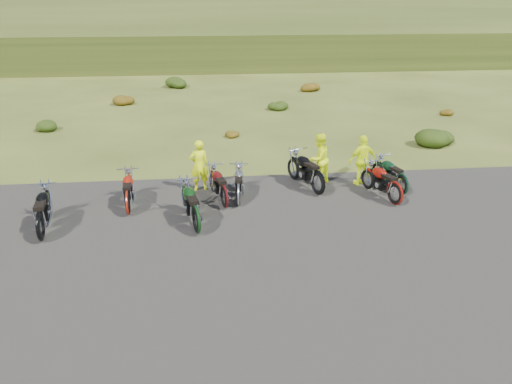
{
  "coord_description": "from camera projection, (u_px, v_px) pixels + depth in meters",
  "views": [
    {
      "loc": [
        -1.52,
        -12.67,
        6.19
      ],
      "look_at": [
        -0.14,
        0.52,
        0.81
      ],
      "focal_mm": 35.0,
      "sensor_mm": 36.0,
      "label": 1
    }
  ],
  "objects": [
    {
      "name": "shrub_1",
      "position": [
        44.0,
        124.0,
        23.58
      ],
      "size": [
        1.03,
        1.03,
        0.61
      ],
      "primitive_type": "ellipsoid",
      "color": "black",
      "rests_on": "ground"
    },
    {
      "name": "motorcycle_3",
      "position": [
        239.0,
        206.0,
        15.44
      ],
      "size": [
        0.81,
        1.98,
        1.01
      ],
      "primitive_type": null,
      "rotation": [
        0.0,
        0.0,
        1.48
      ],
      "color": "#AAA9AE",
      "rests_on": "ground"
    },
    {
      "name": "gravel_pad",
      "position": [
        272.0,
        260.0,
        12.31
      ],
      "size": [
        20.0,
        12.0,
        0.04
      ],
      "primitive_type": "cube",
      "color": "black",
      "rests_on": "ground"
    },
    {
      "name": "motorcycle_0",
      "position": [
        43.0,
        241.0,
        13.27
      ],
      "size": [
        1.05,
        2.33,
        1.18
      ],
      "primitive_type": null,
      "rotation": [
        0.0,
        0.0,
        1.71
      ],
      "color": "black",
      "rests_on": "ground"
    },
    {
      "name": "ground",
      "position": [
        263.0,
        225.0,
        14.15
      ],
      "size": [
        300.0,
        300.0,
        0.0
      ],
      "primitive_type": "plane",
      "color": "#3A4216",
      "rests_on": "ground"
    },
    {
      "name": "shrub_6",
      "position": [
        309.0,
        85.0,
        32.78
      ],
      "size": [
        1.3,
        1.3,
        0.77
      ],
      "primitive_type": "ellipsoid",
      "color": "#5B310B",
      "rests_on": "ground"
    },
    {
      "name": "person_right_b",
      "position": [
        363.0,
        161.0,
        16.76
      ],
      "size": [
        1.08,
        0.64,
        1.73
      ],
      "primitive_type": "imported",
      "rotation": [
        0.0,
        0.0,
        3.37
      ],
      "color": "#D2E80C",
      "rests_on": "ground"
    },
    {
      "name": "person_middle",
      "position": [
        199.0,
        166.0,
        16.3
      ],
      "size": [
        0.69,
        0.53,
        1.71
      ],
      "primitive_type": "imported",
      "rotation": [
        0.0,
        0.0,
        3.34
      ],
      "color": "#D2E80C",
      "rests_on": "ground"
    },
    {
      "name": "shrub_4",
      "position": [
        230.0,
        132.0,
        22.51
      ],
      "size": [
        0.77,
        0.77,
        0.45
      ],
      "primitive_type": "ellipsoid",
      "color": "#5B310B",
      "rests_on": "ground"
    },
    {
      "name": "hill_plateau",
      "position": [
        208.0,
        19.0,
        115.54
      ],
      "size": [
        300.0,
        90.0,
        9.17
      ],
      "primitive_type": "cube",
      "color": "#2D3C14",
      "rests_on": "ground"
    },
    {
      "name": "hill_slope",
      "position": [
        215.0,
        45.0,
        60.24
      ],
      "size": [
        300.0,
        45.97,
        9.37
      ],
      "primitive_type": null,
      "rotation": [
        0.14,
        0.0,
        0.0
      ],
      "color": "#2D3C14",
      "rests_on": "ground"
    },
    {
      "name": "shrub_5",
      "position": [
        277.0,
        105.0,
        27.65
      ],
      "size": [
        1.03,
        1.03,
        0.61
      ],
      "primitive_type": "ellipsoid",
      "color": "black",
      "rests_on": "ground"
    },
    {
      "name": "motorcycle_5",
      "position": [
        317.0,
        195.0,
        16.23
      ],
      "size": [
        1.53,
        2.44,
        1.22
      ],
      "primitive_type": null,
      "rotation": [
        0.0,
        0.0,
        1.93
      ],
      "color": "black",
      "rests_on": "ground"
    },
    {
      "name": "shrub_8",
      "position": [
        444.0,
        111.0,
        26.58
      ],
      "size": [
        0.77,
        0.77,
        0.45
      ],
      "primitive_type": "ellipsoid",
      "color": "#5B310B",
      "rests_on": "ground"
    },
    {
      "name": "shrub_2",
      "position": [
        123.0,
        99.0,
        28.71
      ],
      "size": [
        1.3,
        1.3,
        0.77
      ],
      "primitive_type": "ellipsoid",
      "color": "#5B310B",
      "rests_on": "ground"
    },
    {
      "name": "motorcycle_6",
      "position": [
        394.0,
        205.0,
        15.48
      ],
      "size": [
        1.32,
        2.21,
        1.1
      ],
      "primitive_type": null,
      "rotation": [
        0.0,
        0.0,
        1.89
      ],
      "color": "maroon",
      "rests_on": "ground"
    },
    {
      "name": "shrub_7",
      "position": [
        436.0,
        135.0,
        21.32
      ],
      "size": [
        1.56,
        1.56,
        0.92
      ],
      "primitive_type": "ellipsoid",
      "color": "black",
      "rests_on": "ground"
    },
    {
      "name": "motorcycle_7",
      "position": [
        400.0,
        195.0,
        16.25
      ],
      "size": [
        1.17,
        2.1,
        1.04
      ],
      "primitive_type": null,
      "rotation": [
        0.0,
        0.0,
        1.84
      ],
      "color": "black",
      "rests_on": "ground"
    },
    {
      "name": "motorcycle_1",
      "position": [
        129.0,
        215.0,
        14.8
      ],
      "size": [
        0.83,
        2.08,
        1.06
      ],
      "primitive_type": null,
      "rotation": [
        0.0,
        0.0,
        1.65
      ],
      "color": "#9A190B",
      "rests_on": "ground"
    },
    {
      "name": "person_right_a",
      "position": [
        319.0,
        160.0,
        16.84
      ],
      "size": [
        1.08,
        1.04,
        1.75
      ],
      "primitive_type": "imported",
      "rotation": [
        0.0,
        0.0,
        3.79
      ],
      "color": "#D2E80C",
      "rests_on": "ground"
    },
    {
      "name": "motorcycle_2",
      "position": [
        197.0,
        234.0,
        13.66
      ],
      "size": [
        1.22,
        2.34,
        1.17
      ],
      "primitive_type": null,
      "rotation": [
        0.0,
        0.0,
        1.8
      ],
      "color": "black",
      "rests_on": "ground"
    },
    {
      "name": "shrub_3",
      "position": [
        177.0,
        81.0,
        33.85
      ],
      "size": [
        1.56,
        1.56,
        0.92
      ],
      "primitive_type": "ellipsoid",
      "color": "black",
      "rests_on": "ground"
    },
    {
      "name": "motorcycle_4",
      "position": [
        225.0,
        208.0,
        15.25
      ],
      "size": [
        1.13,
        2.13,
        1.06
      ],
      "primitive_type": null,
      "rotation": [
        0.0,
        0.0,
        1.81
      ],
      "color": "#470B0C",
      "rests_on": "ground"
    }
  ]
}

